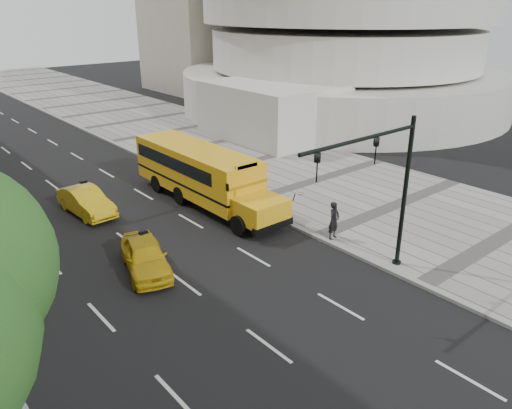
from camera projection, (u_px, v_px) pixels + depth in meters
ground at (146, 235)px, 23.86m from camera, size 140.00×140.00×0.00m
sidewalk_museum at (319, 180)px, 30.97m from camera, size 12.00×140.00×0.15m
curb_museum at (244, 203)px, 27.40m from camera, size 0.30×140.00×0.15m
school_bus at (200, 171)px, 27.31m from camera, size 2.96×11.56×3.19m
taxi_near at (145, 256)px, 20.42m from camera, size 2.72×4.30×1.36m
taxi_far at (86, 201)px, 26.00m from camera, size 1.71×4.25×1.37m
pedestrian at (334, 220)px, 22.85m from camera, size 0.71×0.52×1.79m
traffic_signal at (385, 182)px, 18.65m from camera, size 6.18×0.36×6.40m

